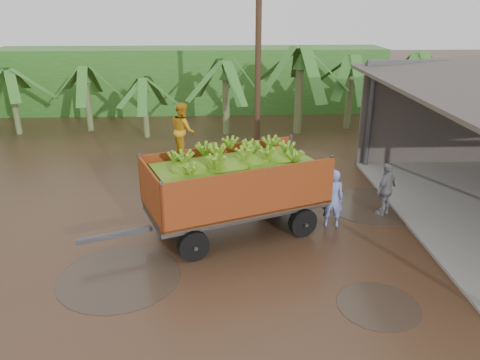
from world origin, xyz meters
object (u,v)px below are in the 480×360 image
(man_blue, at_px, (333,198))
(utility_pole, at_px, (258,57))
(banana_trailer, at_px, (235,184))
(man_grey, at_px, (386,189))

(man_blue, height_order, utility_pole, utility_pole)
(banana_trailer, distance_m, man_grey, 4.75)
(banana_trailer, height_order, utility_pole, utility_pole)
(man_blue, xyz_separation_m, utility_pole, (-1.65, 6.65, 3.20))
(banana_trailer, xyz_separation_m, utility_pole, (1.16, 6.86, 2.61))
(man_grey, bearing_deg, man_blue, -19.16)
(banana_trailer, bearing_deg, utility_pole, 59.05)
(man_blue, xyz_separation_m, man_grey, (1.81, 0.72, -0.05))
(banana_trailer, relative_size, utility_pole, 0.83)
(man_grey, bearing_deg, utility_pole, -100.64)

